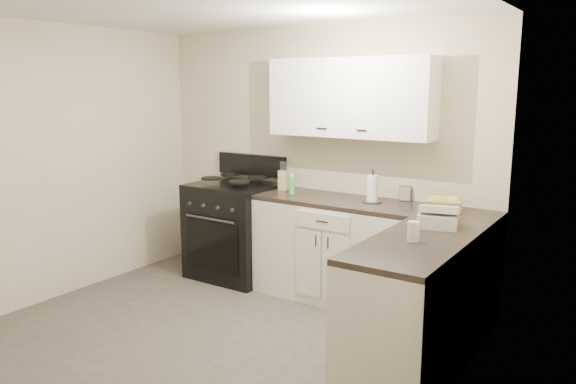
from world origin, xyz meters
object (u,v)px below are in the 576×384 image
Objects in this scene: paper_towel at (373,189)px; countertop_grill at (438,220)px; knife_block at (283,180)px; stove at (235,232)px; wicker_basket at (444,206)px.

countertop_grill is at bearing -34.58° from paper_towel.
knife_block is 0.79× the size of paper_towel.
stove is 2.37m from countertop_grill.
wicker_basket is at bearing 1.76° from stove.
stove is at bearing -178.24° from wicker_basket.
paper_towel is at bearing 130.40° from countertop_grill.
knife_block is 1.86m from countertop_grill.
knife_block is 0.68× the size of wicker_basket.
stove is 0.78m from knife_block.
stove is 1.61m from paper_towel.
paper_towel is (0.99, -0.07, 0.03)m from knife_block.
knife_block is at bearing 146.15° from countertop_grill.
wicker_basket is at bearing -15.89° from knife_block.
countertop_grill is (1.76, -0.60, -0.04)m from knife_block.
paper_towel reaches higher than knife_block.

